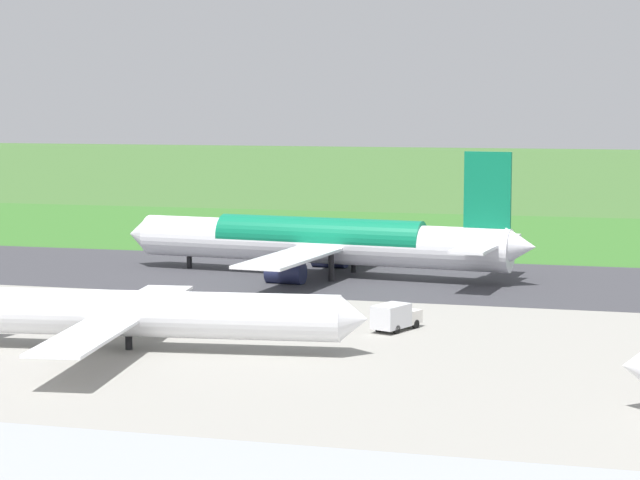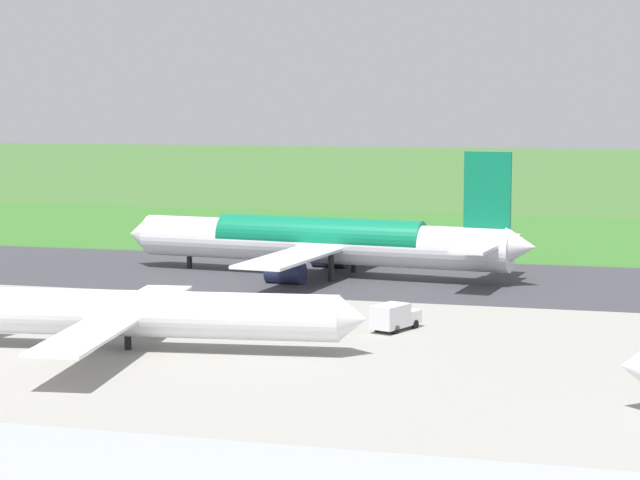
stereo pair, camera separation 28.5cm
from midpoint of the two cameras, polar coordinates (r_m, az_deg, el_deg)
name	(u,v)px [view 2 (the right image)]	position (r m, az deg, el deg)	size (l,w,h in m)	color
ground_plane	(405,279)	(149.48, 4.03, -1.84)	(800.00, 800.00, 0.00)	#3D662D
runway_asphalt	(405,279)	(149.48, 4.03, -1.83)	(600.00, 34.59, 0.06)	#38383D
apron_concrete	(271,376)	(97.43, -2.24, -6.39)	(440.00, 110.00, 0.05)	gray
grass_verge_foreground	(460,239)	(193.39, 6.61, 0.07)	(600.00, 80.00, 0.04)	#346B27
airliner_main	(323,241)	(151.19, 0.19, -0.06)	(54.14, 44.39, 15.88)	white
airliner_parked_mid	(125,312)	(108.21, -9.05, -3.35)	(42.28, 34.70, 12.35)	white
service_truck_fuel	(394,317)	(116.01, 3.57, -3.59)	(4.19, 6.22, 2.65)	silver
no_stopping_sign	(401,228)	(192.47, 3.84, 0.57)	(0.60, 0.10, 2.87)	slate
traffic_cone_orange	(359,236)	(193.11, 1.88, 0.18)	(0.40, 0.40, 0.55)	orange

